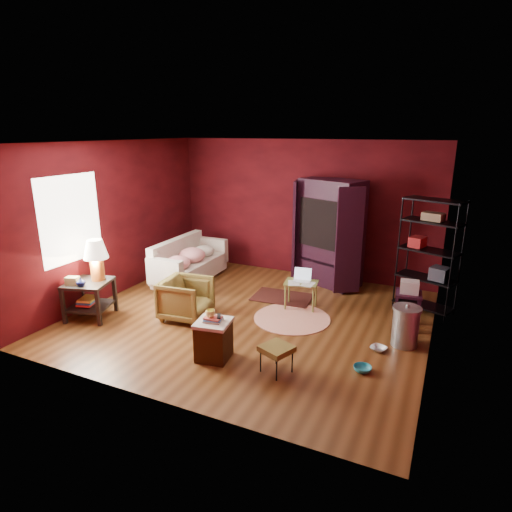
{
  "coord_description": "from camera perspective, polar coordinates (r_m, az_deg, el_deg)",
  "views": [
    {
      "loc": [
        2.82,
        -5.85,
        2.98
      ],
      "look_at": [
        0.0,
        0.2,
        1.0
      ],
      "focal_mm": 30.0,
      "sensor_mm": 36.0,
      "label": 1
    }
  ],
  "objects": [
    {
      "name": "hamper",
      "position": [
        5.86,
        -5.67,
        -10.95
      ],
      "size": [
        0.51,
        0.51,
        0.62
      ],
      "rotation": [
        0.0,
        0.0,
        0.16
      ],
      "color": "#41240F",
      "rests_on": "ground"
    },
    {
      "name": "laptop_desk",
      "position": [
        7.39,
        6.06,
        -3.81
      ],
      "size": [
        0.61,
        0.5,
        0.68
      ],
      "rotation": [
        0.0,
        0.0,
        0.15
      ],
      "color": "olive",
      "rests_on": "ground"
    },
    {
      "name": "wire_shelving",
      "position": [
        7.59,
        22.19,
        0.57
      ],
      "size": [
        1.02,
        0.7,
        1.92
      ],
      "rotation": [
        0.0,
        0.0,
        -0.35
      ],
      "color": "black",
      "rests_on": "ground"
    },
    {
      "name": "vase",
      "position": [
        7.23,
        -22.33,
        -3.23
      ],
      "size": [
        0.17,
        0.18,
        0.14
      ],
      "primitive_type": "imported",
      "rotation": [
        0.0,
        0.0,
        0.25
      ],
      "color": "#0B103B",
      "rests_on": "side_table"
    },
    {
      "name": "tv_armoire",
      "position": [
        8.48,
        9.74,
        3.34
      ],
      "size": [
        1.52,
        1.22,
        2.08
      ],
      "rotation": [
        0.0,
        0.0,
        -0.39
      ],
      "color": "black",
      "rests_on": "ground"
    },
    {
      "name": "rug_oriental",
      "position": [
        7.92,
        3.54,
        -5.49
      ],
      "size": [
        1.11,
        0.78,
        0.01
      ],
      "rotation": [
        0.0,
        0.0,
        0.07
      ],
      "color": "#4C1914",
      "rests_on": "ground"
    },
    {
      "name": "pet_bowl_turquoise",
      "position": [
        5.78,
        14.06,
        -13.72
      ],
      "size": [
        0.23,
        0.09,
        0.23
      ],
      "primitive_type": "imported",
      "rotation": [
        0.0,
        0.0,
        0.06
      ],
      "color": "teal",
      "rests_on": "ground"
    },
    {
      "name": "small_stand",
      "position": [
        6.98,
        19.72,
        -4.65
      ],
      "size": [
        0.42,
        0.42,
        0.77
      ],
      "rotation": [
        0.0,
        0.0,
        0.1
      ],
      "color": "black",
      "rests_on": "ground"
    },
    {
      "name": "rug_round",
      "position": [
        7.11,
        4.81,
        -8.26
      ],
      "size": [
        1.42,
        1.42,
        0.01
      ],
      "rotation": [
        0.0,
        0.0,
        -0.14
      ],
      "color": "beige",
      "rests_on": "ground"
    },
    {
      "name": "footstool",
      "position": [
        5.51,
        2.76,
        -12.38
      ],
      "size": [
        0.46,
        0.46,
        0.36
      ],
      "rotation": [
        0.0,
        0.0,
        -0.38
      ],
      "color": "black",
      "rests_on": "ground"
    },
    {
      "name": "armchair",
      "position": [
        7.07,
        -9.32,
        -5.38
      ],
      "size": [
        0.74,
        0.79,
        0.74
      ],
      "primitive_type": "imported",
      "rotation": [
        0.0,
        0.0,
        1.68
      ],
      "color": "black",
      "rests_on": "ground"
    },
    {
      "name": "mug",
      "position": [
        5.7,
        -6.12,
        -7.52
      ],
      "size": [
        0.14,
        0.12,
        0.13
      ],
      "primitive_type": "imported",
      "rotation": [
        0.0,
        0.0,
        0.14
      ],
      "color": "#FFF77C",
      "rests_on": "hamper"
    },
    {
      "name": "room",
      "position": [
        6.69,
        -1.09,
        2.88
      ],
      "size": [
        5.54,
        5.04,
        2.84
      ],
      "color": "brown",
      "rests_on": "ground"
    },
    {
      "name": "sofa_cushions",
      "position": [
        8.75,
        -9.09,
        -0.92
      ],
      "size": [
        0.8,
        1.91,
        0.79
      ],
      "rotation": [
        0.0,
        0.0,
        0.02
      ],
      "color": "beige",
      "rests_on": "sofa"
    },
    {
      "name": "sofa",
      "position": [
        8.78,
        -8.82,
        -1.03
      ],
      "size": [
        1.18,
        1.92,
        0.72
      ],
      "primitive_type": "imported",
      "rotation": [
        0.0,
        0.0,
        1.94
      ],
      "color": "beige",
      "rests_on": "ground"
    },
    {
      "name": "side_table",
      "position": [
        7.4,
        -20.98,
        -1.94
      ],
      "size": [
        0.82,
        0.82,
        1.29
      ],
      "rotation": [
        0.0,
        0.0,
        0.3
      ],
      "color": "black",
      "rests_on": "ground"
    },
    {
      "name": "trash_can",
      "position": [
        6.51,
        19.3,
        -8.81
      ],
      "size": [
        0.47,
        0.47,
        0.63
      ],
      "rotation": [
        0.0,
        0.0,
        0.19
      ],
      "color": "#AAAEB2",
      "rests_on": "ground"
    },
    {
      "name": "pet_bowl_steel",
      "position": [
        6.33,
        16.06,
        -11.13
      ],
      "size": [
        0.23,
        0.12,
        0.22
      ],
      "primitive_type": "imported",
      "rotation": [
        0.0,
        0.0,
        -0.32
      ],
      "color": "#B7B8BE",
      "rests_on": "ground"
    }
  ]
}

